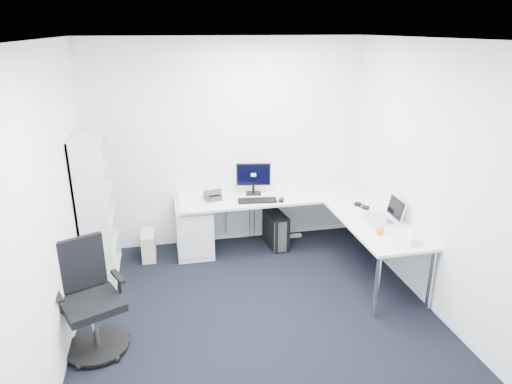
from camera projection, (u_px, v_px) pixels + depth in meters
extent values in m
plane|color=black|center=(263.00, 329.00, 4.48)|extent=(4.20, 4.20, 0.00)
plane|color=white|center=(265.00, 40.00, 3.56)|extent=(4.20, 4.20, 0.00)
cube|color=white|center=(228.00, 145.00, 5.96)|extent=(3.60, 0.02, 2.70)
cube|color=white|center=(367.00, 361.00, 2.09)|extent=(3.60, 0.02, 2.70)
cube|color=white|center=(47.00, 218.00, 3.67)|extent=(0.02, 4.20, 2.70)
cube|color=white|center=(447.00, 187.00, 4.38)|extent=(0.02, 4.20, 2.70)
cube|color=silver|center=(194.00, 228.00, 5.89)|extent=(0.46, 0.57, 0.70)
cube|color=black|center=(276.00, 230.00, 6.11)|extent=(0.27, 0.50, 0.47)
cube|color=#BDB2A0|center=(149.00, 245.00, 5.81)|extent=(0.17, 0.37, 0.35)
cube|color=silver|center=(290.00, 236.00, 6.43)|extent=(0.33, 0.07, 0.04)
cube|color=black|center=(257.00, 200.00, 5.74)|extent=(0.50, 0.22, 0.02)
cube|color=black|center=(281.00, 200.00, 5.74)|extent=(0.09, 0.12, 0.03)
cube|color=silver|center=(357.00, 219.00, 5.19)|extent=(0.15, 0.39, 0.01)
sphere|color=orange|center=(380.00, 230.00, 4.82)|extent=(0.09, 0.09, 0.09)
cube|color=silver|center=(410.00, 238.00, 4.65)|extent=(0.11, 0.21, 0.07)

